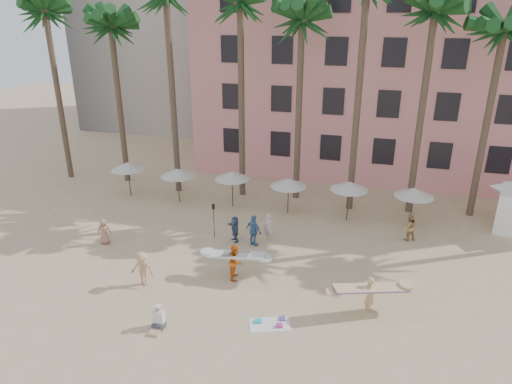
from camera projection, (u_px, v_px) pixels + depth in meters
name	position (u px, v px, depth m)	size (l,w,h in m)	color
ground	(253.00, 330.00, 19.84)	(120.00, 120.00, 0.00)	#D1B789
pink_hotel	(415.00, 73.00, 38.47)	(35.00, 14.00, 16.00)	#E19089
palm_row	(325.00, 10.00, 28.37)	(44.40, 5.40, 16.30)	brown
umbrella_row	(260.00, 179.00, 30.92)	(22.50, 2.70, 2.73)	#332B23
beach_towel	(271.00, 323.00, 20.18)	(2.03, 1.55, 0.14)	white
carrier_yellow	(371.00, 293.00, 20.61)	(3.48, 2.16, 1.86)	tan
carrier_white	(236.00, 260.00, 23.35)	(3.03, 1.04, 1.92)	orange
beachgoers	(235.00, 239.00, 25.88)	(18.40, 9.50, 1.93)	teal
paddle	(214.00, 216.00, 27.41)	(0.18, 0.04, 2.23)	black
seated_man	(158.00, 321.00, 19.79)	(0.49, 0.86, 1.12)	#3F3F4C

